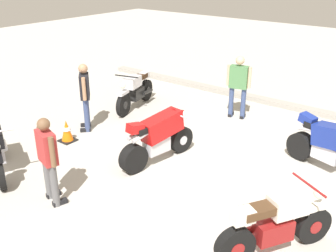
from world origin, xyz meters
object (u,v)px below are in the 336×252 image
(motorcycle_silver_cruiser, at_px, (136,90))
(person_in_green_shirt, at_px, (238,83))
(traffic_cone, at_px, (67,131))
(person_in_black_shirt, at_px, (85,93))
(motorcycle_red_sportbike, at_px, (159,136))
(motorcycle_cream_vintage, at_px, (276,225))
(motorcycle_blue_sportbike, at_px, (331,145))
(person_in_red_shirt, at_px, (48,156))

(motorcycle_silver_cruiser, xyz_separation_m, person_in_green_shirt, (2.69, 1.12, 0.46))
(person_in_green_shirt, xyz_separation_m, traffic_cone, (-2.43, -3.83, -0.72))
(traffic_cone, bearing_deg, person_in_black_shirt, 102.71)
(motorcycle_red_sportbike, relative_size, motorcycle_cream_vintage, 1.11)
(motorcycle_red_sportbike, xyz_separation_m, motorcycle_blue_sportbike, (3.00, 1.79, 0.00))
(person_in_green_shirt, height_order, person_in_red_shirt, person_in_green_shirt)
(person_in_green_shirt, bearing_deg, person_in_black_shirt, 126.88)
(motorcycle_blue_sportbike, relative_size, person_in_green_shirt, 1.13)
(motorcycle_cream_vintage, distance_m, motorcycle_blue_sportbike, 2.96)
(motorcycle_blue_sportbike, bearing_deg, traffic_cone, -139.57)
(person_in_green_shirt, relative_size, person_in_red_shirt, 1.06)
(motorcycle_red_sportbike, height_order, motorcycle_silver_cruiser, motorcycle_red_sportbike)
(motorcycle_silver_cruiser, bearing_deg, person_in_black_shirt, -12.84)
(traffic_cone, bearing_deg, motorcycle_silver_cruiser, 95.57)
(motorcycle_cream_vintage, distance_m, person_in_black_shirt, 5.86)
(person_in_red_shirt, height_order, person_in_black_shirt, person_in_black_shirt)
(person_in_green_shirt, distance_m, person_in_black_shirt, 4.00)
(person_in_red_shirt, relative_size, person_in_black_shirt, 0.95)
(motorcycle_blue_sportbike, bearing_deg, motorcycle_red_sportbike, -132.51)
(motorcycle_red_sportbike, height_order, motorcycle_blue_sportbike, same)
(person_in_green_shirt, bearing_deg, motorcycle_red_sportbike, 166.23)
(person_in_green_shirt, bearing_deg, motorcycle_blue_sportbike, -129.13)
(motorcycle_silver_cruiser, bearing_deg, traffic_cone, -9.85)
(person_in_green_shirt, distance_m, person_in_red_shirt, 5.64)
(traffic_cone, bearing_deg, person_in_green_shirt, 57.62)
(motorcycle_silver_cruiser, bearing_deg, person_in_red_shirt, 9.61)
(motorcycle_silver_cruiser, xyz_separation_m, person_in_black_shirt, (0.09, -1.92, 0.45))
(motorcycle_red_sportbike, bearing_deg, person_in_green_shirt, 7.70)
(person_in_red_shirt, bearing_deg, motorcycle_blue_sportbike, -23.95)
(traffic_cone, bearing_deg, motorcycle_blue_sportbike, 23.82)
(motorcycle_red_sportbike, bearing_deg, motorcycle_silver_cruiser, 59.71)
(motorcycle_red_sportbike, xyz_separation_m, person_in_red_shirt, (-0.52, -2.35, 0.32))
(motorcycle_red_sportbike, distance_m, motorcycle_silver_cruiser, 3.39)
(motorcycle_blue_sportbike, bearing_deg, motorcycle_cream_vintage, -70.57)
(motorcycle_cream_vintage, distance_m, motorcycle_silver_cruiser, 6.64)
(person_in_black_shirt, bearing_deg, traffic_cone, 55.01)
(motorcycle_blue_sportbike, height_order, traffic_cone, motorcycle_blue_sportbike)
(motorcycle_red_sportbike, bearing_deg, person_in_red_shirt, 176.45)
(motorcycle_cream_vintage, bearing_deg, traffic_cone, 114.24)
(person_in_green_shirt, bearing_deg, motorcycle_silver_cruiser, 99.99)
(motorcycle_cream_vintage, relative_size, motorcycle_blue_sportbike, 0.92)
(motorcycle_silver_cruiser, relative_size, person_in_green_shirt, 1.20)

